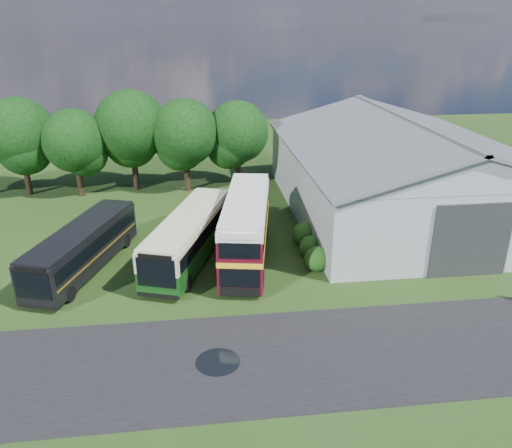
{
  "coord_description": "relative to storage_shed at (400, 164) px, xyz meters",
  "views": [
    {
      "loc": [
        -2.1,
        -23.01,
        15.53
      ],
      "look_at": [
        1.74,
        8.0,
        2.65
      ],
      "focal_mm": 35.0,
      "sensor_mm": 36.0,
      "label": 1
    }
  ],
  "objects": [
    {
      "name": "puddle",
      "position": [
        -16.5,
        -18.98,
        -4.17
      ],
      "size": [
        2.2,
        2.2,
        0.01
      ],
      "primitive_type": "cylinder",
      "color": "black",
      "rests_on": "ground"
    },
    {
      "name": "tree_right_a",
      "position": [
        -18.0,
        7.82,
        1.52
      ],
      "size": [
        6.26,
        6.26,
        8.83
      ],
      "color": "black",
      "rests_on": "ground"
    },
    {
      "name": "storage_shed",
      "position": [
        0.0,
        0.0,
        0.0
      ],
      "size": [
        18.8,
        24.8,
        8.15
      ],
      "color": "gray",
      "rests_on": "ground"
    },
    {
      "name": "shrub_back",
      "position": [
        -9.4,
        -5.98,
        -4.17
      ],
      "size": [
        1.8,
        1.8,
        1.8
      ],
      "primitive_type": "sphere",
      "color": "#194714",
      "rests_on": "ground"
    },
    {
      "name": "tree_mid",
      "position": [
        -23.0,
        8.82,
        2.02
      ],
      "size": [
        6.8,
        6.8,
        9.6
      ],
      "color": "black",
      "rests_on": "ground"
    },
    {
      "name": "tree_left_a",
      "position": [
        -33.0,
        8.52,
        1.71
      ],
      "size": [
        6.46,
        6.46,
        9.12
      ],
      "color": "black",
      "rests_on": "ground"
    },
    {
      "name": "shrub_mid",
      "position": [
        -9.4,
        -7.98,
        -4.17
      ],
      "size": [
        1.6,
        1.6,
        1.6
      ],
      "primitive_type": "sphere",
      "color": "#194714",
      "rests_on": "ground"
    },
    {
      "name": "tree_right_b",
      "position": [
        -13.0,
        8.62,
        1.27
      ],
      "size": [
        5.98,
        5.98,
        8.45
      ],
      "color": "black",
      "rests_on": "ground"
    },
    {
      "name": "ground",
      "position": [
        -15.0,
        -15.98,
        -4.17
      ],
      "size": [
        120.0,
        120.0,
        0.0
      ],
      "primitive_type": "plane",
      "color": "#1E3611",
      "rests_on": "ground"
    },
    {
      "name": "asphalt_road",
      "position": [
        -12.0,
        -18.98,
        -4.17
      ],
      "size": [
        60.0,
        8.0,
        0.02
      ],
      "primitive_type": "cube",
      "color": "black",
      "rests_on": "ground"
    },
    {
      "name": "tree_left_b",
      "position": [
        -28.0,
        7.52,
        1.09
      ],
      "size": [
        5.78,
        5.78,
        8.16
      ],
      "color": "black",
      "rests_on": "ground"
    },
    {
      "name": "bus_maroon_double",
      "position": [
        -13.94,
        -8.09,
        -1.83
      ],
      "size": [
        4.62,
        11.19,
        4.67
      ],
      "rotation": [
        0.0,
        0.0,
        -0.18
      ],
      "color": "black",
      "rests_on": "ground"
    },
    {
      "name": "shrub_front",
      "position": [
        -9.4,
        -9.98,
        -4.17
      ],
      "size": [
        1.7,
        1.7,
        1.7
      ],
      "primitive_type": "sphere",
      "color": "#194714",
      "rests_on": "ground"
    },
    {
      "name": "bus_dark_single",
      "position": [
        -24.73,
        -8.15,
        -2.55
      ],
      "size": [
        5.88,
        11.27,
        3.04
      ],
      "rotation": [
        0.0,
        0.0,
        -0.32
      ],
      "color": "black",
      "rests_on": "ground"
    },
    {
      "name": "bus_green_single",
      "position": [
        -17.79,
        -7.43,
        -2.42
      ],
      "size": [
        6.43,
        12.13,
        3.28
      ],
      "rotation": [
        0.0,
        0.0,
        -0.33
      ],
      "color": "black",
      "rests_on": "ground"
    }
  ]
}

